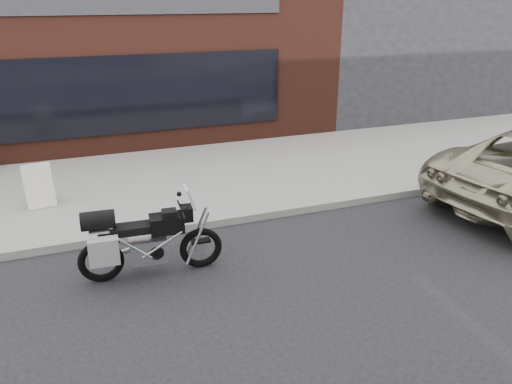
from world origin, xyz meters
The scene contains 6 objects.
ground centered at (0.00, 0.00, 0.00)m, with size 120.00×120.00×0.00m, color black.
near_sidewalk centered at (0.00, 7.00, 0.07)m, with size 44.00×6.00×0.15m, color gray.
storefront centered at (-2.00, 13.98, 2.25)m, with size 14.00×10.07×4.50m.
neighbour_building centered at (10.00, 14.00, 3.00)m, with size 10.00×10.00×6.00m, color #242429.
motorcycle centered at (-1.85, 2.73, 0.61)m, with size 2.23×0.72×1.41m.
sandwich_sign centered at (-3.41, 5.98, 0.58)m, with size 0.61×0.58×0.86m.
Camera 1 is at (-2.58, -4.25, 4.12)m, focal length 35.00 mm.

